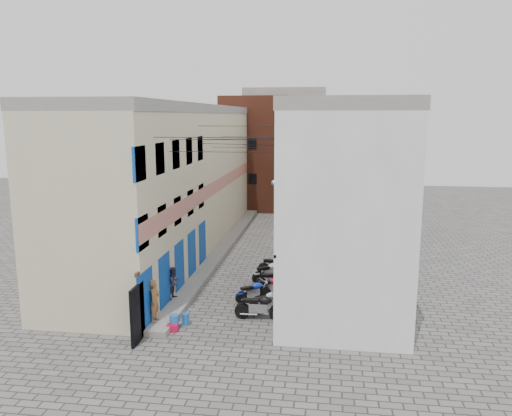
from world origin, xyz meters
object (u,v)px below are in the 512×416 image
at_px(motorcycle_e, 274,278).
at_px(motorcycle_g, 277,265).
at_px(person_a, 155,300).
at_px(motorcycle_d, 272,285).
at_px(water_jug_far, 186,319).
at_px(motorcycle_f, 270,271).
at_px(motorcycle_a, 260,305).
at_px(red_crate, 173,328).
at_px(motorcycle_b, 267,301).
at_px(water_jug_near, 174,322).
at_px(motorcycle_c, 253,290).
at_px(person_b, 174,283).

xyz_separation_m(motorcycle_e, motorcycle_g, (-0.06, 1.98, 0.07)).
distance_m(motorcycle_g, person_a, 8.25).
bearing_deg(motorcycle_d, water_jug_far, -55.05).
height_order(motorcycle_e, water_jug_far, motorcycle_e).
bearing_deg(motorcycle_d, motorcycle_g, 164.76).
relative_size(motorcycle_f, person_a, 1.17).
bearing_deg(water_jug_far, motorcycle_a, 18.43).
xyz_separation_m(motorcycle_e, red_crate, (-3.45, -5.40, -0.40)).
bearing_deg(motorcycle_g, motorcycle_f, -12.19).
height_order(motorcycle_b, water_jug_near, motorcycle_b).
height_order(motorcycle_b, water_jug_far, motorcycle_b).
bearing_deg(motorcycle_f, motorcycle_b, -32.90).
xyz_separation_m(motorcycle_f, water_jug_far, (-2.75, -5.77, -0.34)).
xyz_separation_m(water_jug_far, red_crate, (-0.34, -0.68, -0.10)).
xyz_separation_m(water_jug_near, red_crate, (0.00, -0.24, -0.15)).
bearing_deg(motorcycle_g, motorcycle_e, 7.36).
bearing_deg(motorcycle_c, motorcycle_g, 132.98).
relative_size(motorcycle_e, red_crate, 4.33).
bearing_deg(person_a, motorcycle_g, -30.59).
xyz_separation_m(motorcycle_a, motorcycle_e, (0.22, 3.76, -0.07)).
xyz_separation_m(motorcycle_g, red_crate, (-3.39, -7.38, -0.47)).
height_order(motorcycle_b, motorcycle_g, motorcycle_g).
relative_size(person_b, red_crate, 3.38).
bearing_deg(person_b, person_a, -165.84).
distance_m(motorcycle_c, motorcycle_f, 2.85).
height_order(person_a, water_jug_far, person_a).
bearing_deg(person_b, motorcycle_c, -63.03).
relative_size(motorcycle_d, motorcycle_f, 0.90).
bearing_deg(person_b, red_crate, -150.13).
height_order(motorcycle_a, motorcycle_b, motorcycle_a).
bearing_deg(motorcycle_d, person_a, -61.24).
distance_m(motorcycle_e, person_a, 6.67).
height_order(person_b, water_jug_far, person_b).
height_order(motorcycle_d, motorcycle_e, motorcycle_e).
xyz_separation_m(motorcycle_f, person_a, (-3.89, -6.16, 0.53)).
height_order(motorcycle_f, person_b, person_b).
xyz_separation_m(motorcycle_a, water_jug_near, (-3.23, -1.41, -0.32)).
bearing_deg(motorcycle_d, motorcycle_a, -19.53).
xyz_separation_m(motorcycle_g, person_a, (-4.19, -7.08, 0.50)).
distance_m(motorcycle_b, red_crate, 4.23).
bearing_deg(person_b, motorcycle_f, -33.01).
xyz_separation_m(motorcycle_d, motorcycle_e, (0.03, 0.96, 0.01)).
bearing_deg(motorcycle_a, motorcycle_f, 179.97).
bearing_deg(red_crate, motorcycle_a, 26.96).
bearing_deg(motorcycle_g, motorcycle_c, -5.18).
relative_size(motorcycle_c, motorcycle_f, 0.89).
height_order(motorcycle_f, red_crate, motorcycle_f).
bearing_deg(water_jug_near, motorcycle_f, 63.55).
distance_m(motorcycle_f, water_jug_far, 6.41).
bearing_deg(motorcycle_c, motorcycle_a, -20.52).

